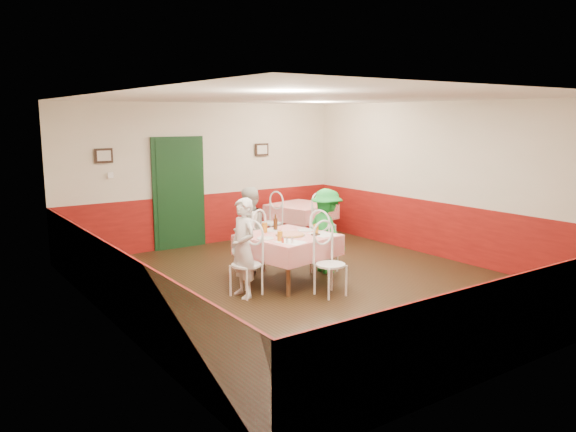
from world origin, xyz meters
TOP-DOWN VIEW (x-y plane):
  - floor at (0.00, 0.00)m, footprint 7.00×7.00m
  - ceiling at (0.00, 0.00)m, footprint 7.00×7.00m
  - back_wall at (0.00, 3.50)m, footprint 6.00×0.10m
  - front_wall at (0.00, -3.50)m, footprint 6.00×0.10m
  - left_wall at (-3.00, 0.00)m, footprint 0.10×7.00m
  - right_wall at (3.00, 0.00)m, footprint 0.10×7.00m
  - wainscot_back at (0.00, 3.48)m, footprint 6.00×0.03m
  - wainscot_front at (0.00, -3.48)m, footprint 6.00×0.03m
  - wainscot_left at (-2.98, 0.00)m, footprint 0.03×7.00m
  - wainscot_right at (2.98, 0.00)m, footprint 0.03×7.00m
  - door at (-0.60, 3.45)m, footprint 0.96×0.06m
  - picture_left at (-2.00, 3.45)m, footprint 0.32×0.03m
  - picture_right at (1.30, 3.45)m, footprint 0.32×0.03m
  - thermostat at (-1.90, 3.45)m, footprint 0.10×0.03m
  - main_table at (-0.25, 0.27)m, footprint 1.42×1.42m
  - second_table at (1.71, 2.60)m, footprint 1.36×1.36m
  - chair_left at (-1.08, 0.12)m, footprint 0.52×0.52m
  - chair_right at (0.59, 0.43)m, footprint 0.55×0.55m
  - chair_far at (-0.40, 1.11)m, footprint 0.54×0.54m
  - chair_near at (-0.09, -0.56)m, footprint 0.43×0.43m
  - chair_second_a at (0.96, 2.60)m, footprint 0.51×0.51m
  - chair_second_b at (1.71, 1.85)m, footprint 0.51×0.51m
  - pizza at (-0.25, 0.21)m, footprint 0.49×0.49m
  - plate_left at (-0.69, 0.22)m, footprint 0.29×0.29m
  - plate_right at (0.16, 0.37)m, footprint 0.29×0.29m
  - plate_far at (-0.31, 0.68)m, footprint 0.29×0.29m
  - glass_a at (-0.59, -0.02)m, footprint 0.09×0.09m
  - glass_b at (0.16, 0.11)m, footprint 0.09×0.09m
  - glass_c at (-0.44, 0.62)m, footprint 0.10×0.10m
  - beer_bottle at (-0.21, 0.66)m, footprint 0.08×0.08m
  - shaker_a at (-0.60, -0.21)m, footprint 0.04×0.04m
  - shaker_b at (-0.54, -0.25)m, footprint 0.04×0.04m
  - shaker_c at (-0.63, -0.14)m, footprint 0.04×0.04m
  - menu_left at (-0.51, -0.17)m, footprint 0.41×0.47m
  - menu_right at (0.20, -0.01)m, footprint 0.31×0.41m
  - wallet at (0.08, 0.00)m, footprint 0.12×0.11m
  - diner_left at (-1.13, 0.11)m, footprint 0.34×0.52m
  - diner_far at (-0.41, 1.16)m, footprint 0.83×0.75m
  - diner_right at (0.64, 0.44)m, footprint 0.57×0.92m

SIDE VIEW (x-z plane):
  - floor at x=0.00m, z-range 0.00..0.00m
  - main_table at x=-0.25m, z-range -0.01..0.76m
  - second_table at x=1.71m, z-range -0.01..0.76m
  - chair_left at x=-1.08m, z-range 0.00..0.90m
  - chair_right at x=0.59m, z-range 0.00..0.90m
  - chair_far at x=-0.40m, z-range 0.00..0.90m
  - chair_near at x=-0.09m, z-range 0.00..0.90m
  - chair_second_a at x=0.96m, z-range 0.00..0.90m
  - chair_second_b at x=1.71m, z-range 0.00..0.90m
  - wainscot_back at x=0.00m, z-range 0.00..1.00m
  - wainscot_front at x=0.00m, z-range 0.00..1.00m
  - wainscot_left at x=-2.98m, z-range 0.00..1.00m
  - wainscot_right at x=2.98m, z-range 0.00..1.00m
  - diner_right at x=0.64m, z-range 0.00..1.38m
  - diner_far at x=-0.41m, z-range 0.00..1.41m
  - diner_left at x=-1.13m, z-range 0.00..1.41m
  - menu_left at x=-0.51m, z-range 0.76..0.76m
  - menu_right at x=0.20m, z-range 0.76..0.76m
  - plate_left at x=-0.69m, z-range 0.76..0.77m
  - plate_right at x=0.16m, z-range 0.76..0.77m
  - plate_far at x=-0.31m, z-range 0.76..0.77m
  - wallet at x=0.08m, z-range 0.76..0.78m
  - pizza at x=-0.25m, z-range 0.76..0.79m
  - shaker_a at x=-0.60m, z-range 0.76..0.85m
  - shaker_b at x=-0.54m, z-range 0.76..0.85m
  - shaker_c at x=-0.63m, z-range 0.76..0.85m
  - glass_b at x=0.16m, z-range 0.76..0.90m
  - glass_a at x=-0.59m, z-range 0.76..0.91m
  - glass_c at x=-0.44m, z-range 0.76..0.91m
  - beer_bottle at x=-0.21m, z-range 0.76..1.00m
  - door at x=-0.60m, z-range 0.00..2.10m
  - back_wall at x=0.00m, z-range 0.00..2.80m
  - front_wall at x=0.00m, z-range 0.00..2.80m
  - left_wall at x=-3.00m, z-range 0.00..2.80m
  - right_wall at x=3.00m, z-range 0.00..2.80m
  - thermostat at x=-1.90m, z-range 1.45..1.55m
  - picture_left at x=-2.00m, z-range 1.72..1.98m
  - picture_right at x=1.30m, z-range 1.72..1.98m
  - ceiling at x=0.00m, z-range 2.80..2.80m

